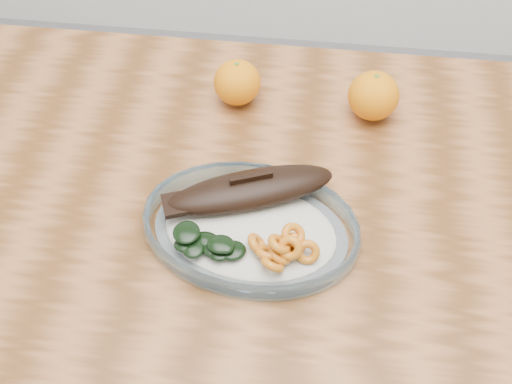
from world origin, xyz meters
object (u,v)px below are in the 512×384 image
dining_table (296,258)px  plated_meal (250,224)px  orange_right (373,96)px  orange_left (237,82)px

dining_table → plated_meal: 0.14m
plated_meal → orange_right: size_ratio=7.28×
dining_table → orange_right: 0.28m
dining_table → orange_left: bearing=117.2°
dining_table → orange_right: orange_right is taller
dining_table → plated_meal: size_ratio=2.04×
dining_table → orange_right: size_ratio=14.87×
orange_left → plated_meal: bearing=-78.1°
orange_left → orange_right: size_ratio=0.94×
orange_left → orange_right: orange_right is taller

